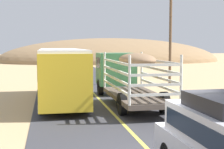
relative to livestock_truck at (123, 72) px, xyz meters
The scene contains 5 objects.
livestock_truck is the anchor object (origin of this frame).
bus 3.88m from the livestock_truck, behind, with size 2.54×10.00×3.21m.
car_far 24.14m from the livestock_truck, 91.59° to the left, with size 1.80×4.40×1.46m.
power_pole_mid 9.75m from the livestock_truck, 50.60° to the left, with size 2.20×0.24×8.29m.
distant_hill 49.66m from the livestock_truck, 79.80° to the left, with size 47.60×26.57×9.92m, color #8D6E4C.
Camera 1 is at (-3.22, -8.77, 3.46)m, focal length 52.52 mm.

